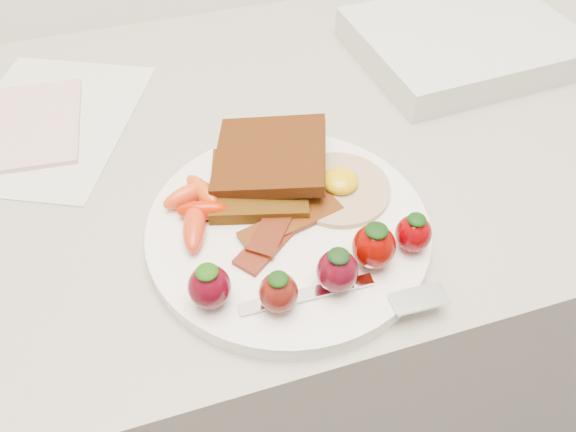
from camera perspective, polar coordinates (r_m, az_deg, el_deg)
name	(u,v)px	position (r m, az deg, el deg)	size (l,w,h in m)	color
counter	(272,335)	(1.00, -1.61, -11.97)	(2.00, 0.60, 0.90)	gray
plate	(288,229)	(0.54, 0.00, -1.36)	(0.27, 0.27, 0.02)	white
toast_lower	(259,184)	(0.56, -2.95, 3.26)	(0.09, 0.09, 0.01)	#3E2205
toast_upper	(270,155)	(0.57, -1.79, 6.17)	(0.11, 0.11, 0.01)	black
fried_egg	(339,186)	(0.56, 5.21, 3.01)	(0.11, 0.11, 0.02)	#C7B795
bacon_strips	(283,223)	(0.53, -0.53, -0.69)	(0.12, 0.11, 0.01)	#4E1406
baby_carrots	(196,207)	(0.54, -9.28, 0.86)	(0.07, 0.10, 0.02)	red
strawberries	(324,264)	(0.48, 3.69, -4.93)	(0.22, 0.06, 0.05)	#4B0310
fork	(358,296)	(0.48, 7.14, -8.06)	(0.17, 0.05, 0.00)	silver
paper_sheet	(47,122)	(0.73, -23.27, 8.75)	(0.19, 0.25, 0.00)	silver
notepad	(32,124)	(0.73, -24.57, 8.49)	(0.11, 0.16, 0.01)	#D1A7AD
appliance	(463,41)	(0.82, 17.40, 16.58)	(0.28, 0.22, 0.04)	silver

